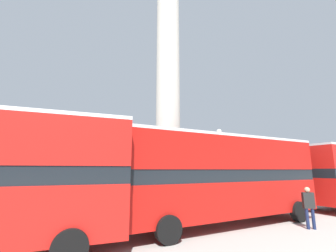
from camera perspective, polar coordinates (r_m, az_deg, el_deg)
ground_plane at (r=17.12m, az=0.00°, el=-19.74°), size 200.00×200.00×0.00m
monument_column at (r=17.31m, az=0.00°, el=1.28°), size 5.93×5.93×19.66m
bus_a at (r=11.75m, az=13.81°, el=-11.96°), size 10.77×3.05×4.23m
equestrian_statue at (r=27.18m, az=20.43°, el=-11.95°), size 4.06×3.35×6.44m
street_lamp at (r=17.60m, az=13.18°, el=-9.40°), size 0.39×0.39×5.68m
pedestrian_near_lamp at (r=12.49m, az=32.15°, el=-16.56°), size 0.51×0.41×1.81m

